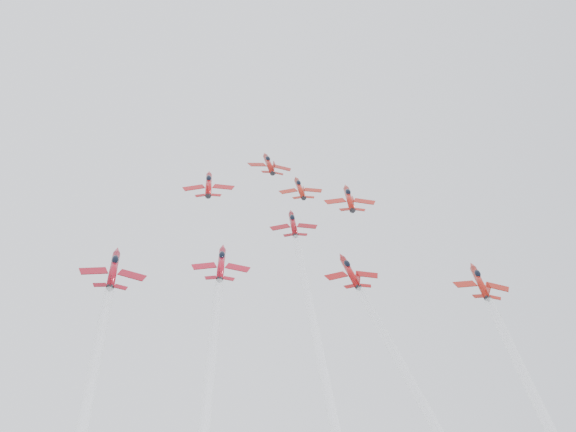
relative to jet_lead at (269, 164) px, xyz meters
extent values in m
cylinder|color=#9C160E|center=(0.00, -0.28, -0.31)|extent=(1.10, 8.60, 6.95)
cone|color=#9C160E|center=(0.00, 4.56, 3.40)|extent=(1.10, 2.41, 2.21)
cone|color=black|center=(0.00, -4.73, -3.71)|extent=(1.10, 1.62, 1.60)
ellipsoid|color=black|center=(0.00, 1.24, 1.49)|extent=(1.00, 2.29, 2.05)
cube|color=#9C160E|center=(-2.70, -0.89, -0.83)|extent=(4.07, 2.59, 1.17)
cube|color=#9C160E|center=(2.70, -0.89, -0.83)|extent=(4.07, 2.59, 1.17)
cube|color=#9C160E|center=(0.00, -4.50, -2.03)|extent=(0.12, 2.64, 2.68)
cube|color=#9C160E|center=(-1.40, -3.93, -3.10)|extent=(1.96, 1.28, 0.67)
cube|color=#9C160E|center=(1.40, -3.93, -3.10)|extent=(1.96, 1.28, 0.67)
cylinder|color=#B11014|center=(-12.85, -10.24, -7.92)|extent=(1.17, 9.19, 7.42)
cone|color=#B11014|center=(-12.85, -5.07, -3.97)|extent=(1.17, 2.58, 2.36)
cone|color=black|center=(-12.85, -14.98, -11.56)|extent=(1.17, 1.73, 1.71)
ellipsoid|color=black|center=(-12.85, -8.61, -6.01)|extent=(1.07, 2.45, 2.19)
cube|color=#B11014|center=(-15.73, -10.88, -8.49)|extent=(4.35, 2.77, 1.25)
cube|color=#B11014|center=(-9.97, -10.88, -8.49)|extent=(4.35, 2.77, 1.25)
cube|color=#B11014|center=(-12.85, -14.74, -9.76)|extent=(0.13, 2.82, 2.86)
cube|color=#B11014|center=(-14.35, -14.13, -10.91)|extent=(2.09, 1.37, 0.72)
cube|color=#B11014|center=(-11.36, -14.13, -10.91)|extent=(2.09, 1.37, 0.72)
cylinder|color=#AB1E10|center=(5.20, -10.52, -8.14)|extent=(1.01, 7.87, 6.36)
cone|color=#AB1E10|center=(5.20, -6.09, -4.75)|extent=(1.01, 2.21, 2.02)
cone|color=black|center=(5.20, -14.59, -11.26)|extent=(1.01, 1.48, 1.47)
ellipsoid|color=black|center=(5.20, -9.13, -6.50)|extent=(0.91, 2.10, 1.88)
cube|color=#AB1E10|center=(2.73, -11.08, -8.62)|extent=(3.72, 2.37, 1.07)
cube|color=#AB1E10|center=(7.67, -11.08, -8.62)|extent=(3.72, 2.37, 1.07)
cube|color=#AB1E10|center=(5.20, -14.38, -9.72)|extent=(0.11, 2.42, 2.45)
cube|color=#AB1E10|center=(3.92, -13.86, -10.70)|extent=(1.79, 1.17, 0.61)
cube|color=#AB1E10|center=(6.48, -13.86, -10.70)|extent=(1.79, 1.17, 0.61)
cylinder|color=#B31A11|center=(14.38, -14.04, -10.83)|extent=(1.16, 9.09, 7.34)
cone|color=#B31A11|center=(14.38, -8.92, -6.92)|extent=(1.16, 2.55, 2.33)
cone|color=black|center=(14.38, -18.73, -14.43)|extent=(1.16, 1.71, 1.69)
ellipsoid|color=black|center=(14.38, -12.43, -8.94)|extent=(1.06, 2.42, 2.17)
cube|color=#B31A11|center=(11.53, -14.68, -11.39)|extent=(4.30, 2.74, 1.24)
cube|color=#B31A11|center=(17.23, -14.68, -11.39)|extent=(4.30, 2.74, 1.24)
cube|color=#B31A11|center=(14.38, -18.50, -12.65)|extent=(0.13, 2.79, 2.83)
cube|color=#B31A11|center=(12.90, -17.89, -13.79)|extent=(2.07, 1.35, 0.71)
cube|color=#B31A11|center=(15.85, -17.89, -13.79)|extent=(2.07, 1.35, 0.71)
cylinder|color=maroon|center=(2.09, -23.77, -18.28)|extent=(0.99, 7.75, 6.26)
cone|color=maroon|center=(2.09, -19.41, -14.95)|extent=(0.99, 2.17, 1.99)
cone|color=black|center=(2.09, -27.77, -21.35)|extent=(0.99, 1.46, 1.44)
ellipsoid|color=black|center=(2.09, -22.40, -16.67)|extent=(0.90, 2.06, 1.85)
cube|color=maroon|center=(-0.34, -24.32, -18.76)|extent=(3.67, 2.33, 1.06)
cube|color=maroon|center=(4.52, -24.32, -18.76)|extent=(3.67, 2.33, 1.06)
cube|color=maroon|center=(2.09, -27.57, -19.83)|extent=(0.11, 2.38, 2.41)
cube|color=maroon|center=(0.83, -27.06, -20.80)|extent=(1.76, 1.15, 0.60)
cube|color=maroon|center=(3.35, -27.06, -20.80)|extent=(1.76, 1.15, 0.60)
cylinder|color=white|center=(2.09, -60.21, -46.18)|extent=(1.26, 65.07, 50.22)
cylinder|color=maroon|center=(-27.74, -38.18, -29.32)|extent=(1.19, 9.29, 7.50)
cone|color=maroon|center=(-27.74, -32.95, -25.31)|extent=(1.19, 2.61, 2.39)
cone|color=black|center=(-27.74, -42.98, -32.99)|extent=(1.19, 1.75, 1.73)
ellipsoid|color=black|center=(-27.74, -36.54, -27.38)|extent=(1.08, 2.48, 2.21)
cube|color=maroon|center=(-30.65, -38.84, -29.88)|extent=(4.40, 2.80, 1.27)
cube|color=maroon|center=(-24.82, -38.84, -29.88)|extent=(4.40, 2.80, 1.27)
cube|color=maroon|center=(-27.74, -42.74, -31.17)|extent=(0.13, 2.86, 2.90)
cube|color=maroon|center=(-29.25, -42.13, -32.33)|extent=(2.11, 1.38, 0.72)
cube|color=maroon|center=(-26.23, -42.13, -32.33)|extent=(2.11, 1.38, 0.72)
cylinder|color=#AE1023|center=(-11.13, -36.13, -27.74)|extent=(1.08, 8.48, 6.85)
cone|color=#AE1023|center=(-11.13, -31.36, -24.09)|extent=(1.08, 2.38, 2.18)
cone|color=black|center=(-11.13, -40.51, -31.10)|extent=(1.08, 1.60, 1.58)
ellipsoid|color=black|center=(-11.13, -34.63, -25.98)|extent=(0.99, 2.26, 2.02)
cube|color=#AE1023|center=(-13.79, -36.73, -28.26)|extent=(4.01, 2.55, 1.16)
cube|color=#AE1023|center=(-8.47, -36.73, -28.26)|extent=(4.01, 2.55, 1.16)
cube|color=#AE1023|center=(-11.13, -40.29, -29.44)|extent=(0.12, 2.61, 2.64)
cube|color=#AE1023|center=(-12.51, -39.73, -30.50)|extent=(1.93, 1.26, 0.66)
cube|color=#AE1023|center=(-9.75, -39.73, -30.50)|extent=(1.93, 1.26, 0.66)
cylinder|color=#A20F10|center=(9.48, -37.71, -28.95)|extent=(1.03, 8.02, 6.48)
cone|color=#A20F10|center=(9.48, -33.19, -25.49)|extent=(1.03, 2.25, 2.06)
cone|color=black|center=(9.48, -41.85, -32.12)|extent=(1.03, 1.51, 1.49)
ellipsoid|color=black|center=(9.48, -36.29, -27.28)|extent=(0.93, 2.14, 1.91)
cube|color=#A20F10|center=(6.96, -38.27, -29.44)|extent=(3.80, 2.42, 1.09)
cube|color=#A20F10|center=(11.99, -38.27, -29.44)|extent=(3.80, 2.42, 1.09)
cube|color=#A20F10|center=(9.48, -41.64, -30.55)|extent=(0.11, 2.46, 2.50)
cube|color=#A20F10|center=(8.17, -41.11, -31.56)|extent=(1.82, 1.19, 0.63)
cube|color=#A20F10|center=(10.78, -41.11, -31.56)|extent=(1.82, 1.19, 0.63)
cylinder|color=#A61A0F|center=(30.22, -39.75, -30.52)|extent=(1.06, 8.30, 6.70)
cone|color=#A61A0F|center=(30.22, -35.08, -26.94)|extent=(1.06, 2.33, 2.13)
cone|color=black|center=(30.22, -44.04, -33.80)|extent=(1.06, 1.56, 1.55)
ellipsoid|color=black|center=(30.22, -38.29, -28.79)|extent=(0.96, 2.21, 1.98)
cube|color=#A61A0F|center=(27.62, -40.34, -31.03)|extent=(3.93, 2.50, 1.13)
cube|color=#A61A0F|center=(32.82, -40.34, -31.03)|extent=(3.93, 2.50, 1.13)
cube|color=#A61A0F|center=(30.22, -43.83, -32.18)|extent=(0.12, 2.55, 2.59)
cube|color=#A61A0F|center=(28.87, -43.28, -33.21)|extent=(1.89, 1.23, 0.65)
cube|color=#A61A0F|center=(31.57, -43.28, -33.21)|extent=(1.89, 1.23, 0.65)
camera|label=1|loc=(-16.05, -162.54, -48.46)|focal=50.00mm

